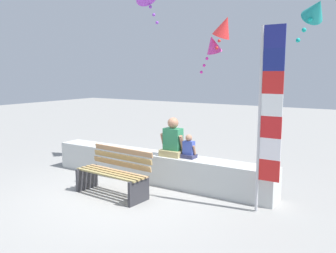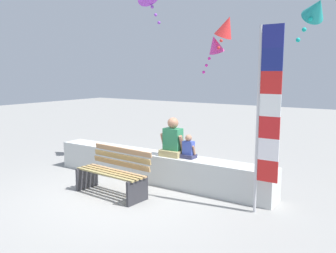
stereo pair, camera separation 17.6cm
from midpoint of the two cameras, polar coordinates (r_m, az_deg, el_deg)
name	(u,v)px [view 2 (the right image)]	position (r m, az deg, el deg)	size (l,w,h in m)	color
ground_plane	(121,196)	(7.05, -6.66, -10.87)	(40.00, 40.00, 0.00)	gray
seawall_ledge	(156,167)	(7.82, -1.30, -6.46)	(5.23, 0.55, 0.63)	#B9BCBA
park_bench	(114,173)	(7.06, -7.89, -7.37)	(1.54, 0.72, 0.88)	#938451
person_adult	(173,141)	(7.42, 1.46, -2.30)	(0.52, 0.38, 0.80)	tan
person_child	(188,149)	(7.26, 3.95, -3.56)	(0.31, 0.23, 0.48)	#2E2F4F
flag_banner	(266,111)	(6.02, 15.99, 2.32)	(0.39, 0.05, 3.08)	#B7B7BC
kite_red	(226,27)	(9.54, 9.73, 15.29)	(0.71, 0.62, 0.91)	red
kite_magenta	(215,45)	(9.74, 7.95, 12.68)	(0.69, 0.62, 1.03)	#DB3D9E
kite_teal	(316,9)	(7.15, 23.06, 16.72)	(0.64, 0.67, 0.85)	teal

